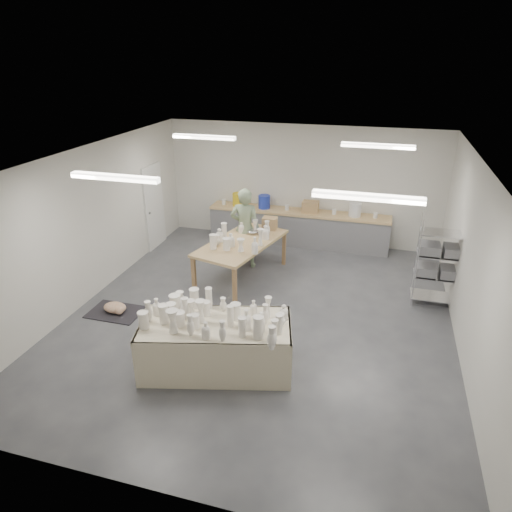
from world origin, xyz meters
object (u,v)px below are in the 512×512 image
(potter, at_px, (245,228))
(red_stool, at_px, (249,248))
(drying_table, at_px, (216,343))
(work_table, at_px, (244,240))

(potter, distance_m, red_stool, 0.67)
(drying_table, xyz_separation_m, red_stool, (-0.66, 4.01, -0.13))
(drying_table, distance_m, potter, 3.83)
(work_table, bearing_deg, red_stool, 114.26)
(work_table, relative_size, potter, 1.34)
(red_stool, bearing_deg, potter, -90.00)
(drying_table, relative_size, work_table, 1.01)
(work_table, xyz_separation_m, red_stool, (-0.14, 0.81, -0.55))
(work_table, distance_m, red_stool, 0.99)
(potter, height_order, red_stool, potter)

